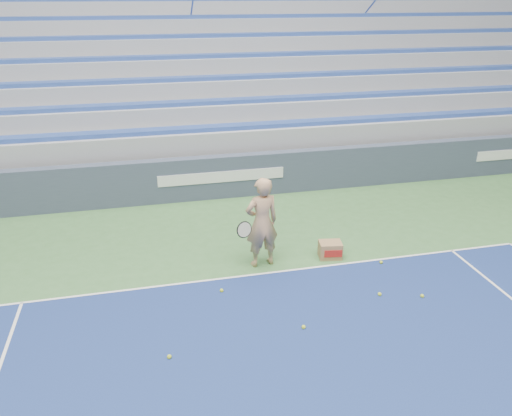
{
  "coord_description": "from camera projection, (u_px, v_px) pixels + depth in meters",
  "views": [
    {
      "loc": [
        -1.84,
        4.02,
        4.89
      ],
      "look_at": [
        0.11,
        12.38,
        1.15
      ],
      "focal_mm": 35.0,
      "sensor_mm": 36.0,
      "label": 1
    }
  ],
  "objects": [
    {
      "name": "ball_box",
      "position": [
        330.0,
        250.0,
        9.92
      ],
      "size": [
        0.49,
        0.4,
        0.33
      ],
      "color": "olive",
      "rests_on": "ground"
    },
    {
      "name": "tennis_ball_2",
      "position": [
        222.0,
        291.0,
        8.81
      ],
      "size": [
        0.07,
        0.07,
        0.07
      ],
      "primitive_type": "sphere",
      "color": "#C0D62B",
      "rests_on": "ground"
    },
    {
      "name": "bleachers",
      "position": [
        192.0,
        72.0,
        17.1
      ],
      "size": [
        31.0,
        9.15,
        7.3
      ],
      "color": "#97999F",
      "rests_on": "ground"
    },
    {
      "name": "tennis_ball_1",
      "position": [
        304.0,
        327.0,
        7.85
      ],
      "size": [
        0.07,
        0.07,
        0.07
      ],
      "primitive_type": "sphere",
      "color": "#C0D62B",
      "rests_on": "ground"
    },
    {
      "name": "tennis_ball_0",
      "position": [
        380.0,
        294.0,
        8.7
      ],
      "size": [
        0.07,
        0.07,
        0.07
      ],
      "primitive_type": "sphere",
      "color": "#C0D62B",
      "rests_on": "ground"
    },
    {
      "name": "tennis_ball_4",
      "position": [
        422.0,
        296.0,
        8.65
      ],
      "size": [
        0.07,
        0.07,
        0.07
      ],
      "primitive_type": "sphere",
      "color": "#C0D62B",
      "rests_on": "ground"
    },
    {
      "name": "sponsor_barrier",
      "position": [
        221.0,
        177.0,
        12.71
      ],
      "size": [
        30.0,
        0.32,
        1.1
      ],
      "color": "#3A4459",
      "rests_on": "ground"
    },
    {
      "name": "tennis_ball_3",
      "position": [
        381.0,
        262.0,
        9.73
      ],
      "size": [
        0.07,
        0.07,
        0.07
      ],
      "primitive_type": "sphere",
      "color": "#C0D62B",
      "rests_on": "ground"
    },
    {
      "name": "tennis_ball_5",
      "position": [
        169.0,
        357.0,
        7.21
      ],
      "size": [
        0.07,
        0.07,
        0.07
      ],
      "primitive_type": "sphere",
      "color": "#C0D62B",
      "rests_on": "ground"
    },
    {
      "name": "tennis_player",
      "position": [
        262.0,
        223.0,
        9.37
      ],
      "size": [
        0.96,
        0.88,
        1.79
      ],
      "color": "tan",
      "rests_on": "ground"
    }
  ]
}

